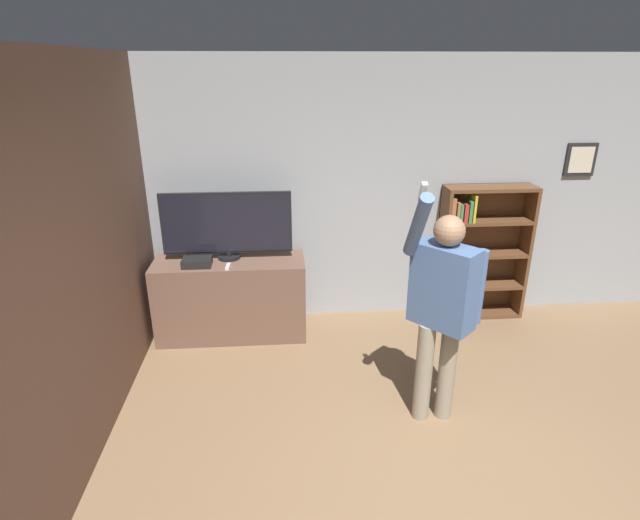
{
  "coord_description": "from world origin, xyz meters",
  "views": [
    {
      "loc": [
        -1.0,
        -1.86,
        2.59
      ],
      "look_at": [
        -0.7,
        1.93,
        1.09
      ],
      "focal_mm": 28.0,
      "sensor_mm": 36.0,
      "label": 1
    }
  ],
  "objects": [
    {
      "name": "game_console",
      "position": [
        -1.82,
        2.6,
        0.84
      ],
      "size": [
        0.27,
        0.19,
        0.08
      ],
      "color": "black",
      "rests_on": "tv_ledge"
    },
    {
      "name": "wall_back",
      "position": [
        0.01,
        3.12,
        1.35
      ],
      "size": [
        6.68,
        0.09,
        2.7
      ],
      "color": "#9EA3A8",
      "rests_on": "ground_plane"
    },
    {
      "name": "bookshelf",
      "position": [
        1.03,
        2.94,
        0.73
      ],
      "size": [
        0.93,
        0.28,
        1.44
      ],
      "color": "brown",
      "rests_on": "ground_plane"
    },
    {
      "name": "person",
      "position": [
        0.13,
        1.28,
        1.0
      ],
      "size": [
        0.6,
        0.55,
        1.92
      ],
      "rotation": [
        0.0,
        0.0,
        -0.84
      ],
      "color": "gray",
      "rests_on": "ground_plane"
    },
    {
      "name": "wall_side_brick",
      "position": [
        -2.37,
        1.54,
        1.35
      ],
      "size": [
        0.06,
        4.69,
        2.7
      ],
      "color": "brown",
      "rests_on": "ground_plane"
    },
    {
      "name": "remote_loose",
      "position": [
        -1.53,
        2.53,
        0.82
      ],
      "size": [
        0.04,
        0.14,
        0.02
      ],
      "color": "white",
      "rests_on": "tv_ledge"
    },
    {
      "name": "television",
      "position": [
        -1.53,
        2.77,
        1.15
      ],
      "size": [
        1.25,
        0.22,
        0.67
      ],
      "color": "black",
      "rests_on": "tv_ledge"
    },
    {
      "name": "tv_ledge",
      "position": [
        -1.53,
        2.71,
        0.4
      ],
      "size": [
        1.47,
        0.55,
        0.81
      ],
      "color": "brown",
      "rests_on": "ground_plane"
    }
  ]
}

